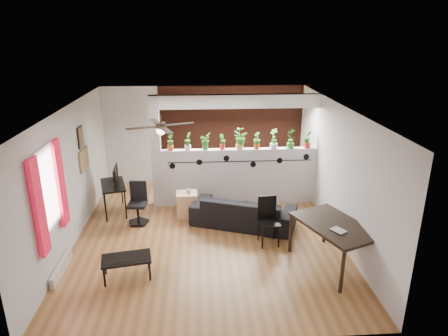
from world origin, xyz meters
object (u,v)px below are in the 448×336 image
(computer_desk, at_px, (113,187))
(folding_chair, at_px, (268,216))
(potted_plant_3, at_px, (222,141))
(dining_table, at_px, (335,228))
(cup, at_px, (189,191))
(ceiling_fan, at_px, (161,127))
(potted_plant_7, at_px, (291,138))
(cube_shelf, at_px, (187,204))
(potted_plant_1, at_px, (188,141))
(potted_plant_8, at_px, (308,139))
(coffee_table, at_px, (126,260))
(potted_plant_2, at_px, (205,141))
(potted_plant_0, at_px, (170,141))
(potted_plant_6, at_px, (274,138))
(sofa, at_px, (244,211))
(potted_plant_4, at_px, (240,138))
(office_chair, at_px, (138,206))
(potted_plant_5, at_px, (257,140))

(computer_desk, distance_m, folding_chair, 3.60)
(potted_plant_3, height_order, dining_table, potted_plant_3)
(cup, bearing_deg, ceiling_fan, -110.36)
(potted_plant_7, distance_m, cube_shelf, 2.82)
(potted_plant_1, distance_m, potted_plant_8, 2.77)
(potted_plant_7, height_order, coffee_table, potted_plant_7)
(folding_chair, bearing_deg, potted_plant_2, 121.37)
(potted_plant_0, distance_m, cup, 1.22)
(cube_shelf, relative_size, computer_desk, 0.54)
(potted_plant_0, xyz_separation_m, cup, (0.41, -0.65, -0.95))
(potted_plant_2, relative_size, potted_plant_3, 1.08)
(potted_plant_6, relative_size, folding_chair, 0.50)
(ceiling_fan, distance_m, potted_plant_8, 3.73)
(ceiling_fan, distance_m, sofa, 2.64)
(sofa, distance_m, cube_shelf, 1.30)
(potted_plant_4, bearing_deg, potted_plant_7, 0.00)
(potted_plant_2, distance_m, potted_plant_3, 0.40)
(potted_plant_8, xyz_separation_m, cube_shelf, (-2.80, -0.65, -1.29))
(potted_plant_1, distance_m, potted_plant_3, 0.79)
(cup, bearing_deg, coffee_table, -113.85)
(office_chair, xyz_separation_m, dining_table, (3.63, -1.87, 0.32))
(potted_plant_1, relative_size, folding_chair, 0.43)
(potted_plant_3, xyz_separation_m, potted_plant_6, (1.18, -0.00, 0.06))
(sofa, distance_m, folding_chair, 0.89)
(ceiling_fan, distance_m, potted_plant_1, 1.99)
(potted_plant_4, relative_size, dining_table, 0.28)
(potted_plant_0, relative_size, computer_desk, 0.37)
(potted_plant_5, distance_m, dining_table, 3.05)
(potted_plant_1, bearing_deg, potted_plant_8, 0.00)
(folding_chair, bearing_deg, dining_table, -41.00)
(computer_desk, bearing_deg, folding_chair, -25.62)
(potted_plant_3, relative_size, potted_plant_8, 0.87)
(folding_chair, bearing_deg, potted_plant_1, 129.29)
(folding_chair, bearing_deg, computer_desk, 154.38)
(potted_plant_0, xyz_separation_m, potted_plant_4, (1.58, -0.00, 0.04))
(ceiling_fan, relative_size, coffee_table, 1.37)
(potted_plant_3, height_order, office_chair, potted_plant_3)
(ceiling_fan, xyz_separation_m, cup, (0.43, 1.15, -1.71))
(cube_shelf, bearing_deg, potted_plant_4, 25.82)
(office_chair, distance_m, folding_chair, 2.81)
(computer_desk, xyz_separation_m, coffee_table, (0.70, -2.58, -0.29))
(potted_plant_8, height_order, folding_chair, potted_plant_8)
(sofa, bearing_deg, ceiling_fan, 42.86)
(potted_plant_1, distance_m, sofa, 2.06)
(potted_plant_3, relative_size, folding_chair, 0.38)
(potted_plant_1, relative_size, potted_plant_2, 1.06)
(potted_plant_2, height_order, potted_plant_7, potted_plant_7)
(potted_plant_1, bearing_deg, potted_plant_5, 0.00)
(potted_plant_0, xyz_separation_m, office_chair, (-0.68, -0.90, -1.16))
(potted_plant_4, height_order, sofa, potted_plant_4)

